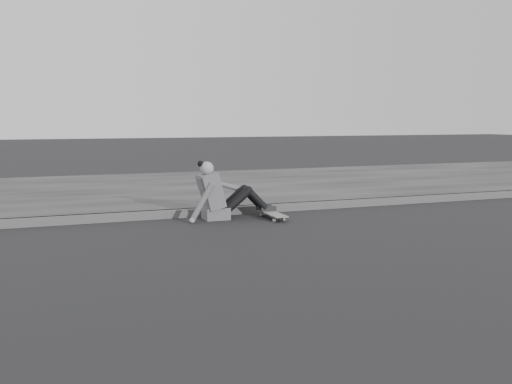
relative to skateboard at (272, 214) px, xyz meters
The scene contains 5 objects.
ground 2.11m from the skateboard, 109.53° to the right, with size 80.00×80.00×0.00m, color black.
curb 0.92m from the skateboard, 139.87° to the left, with size 24.00×0.16×0.12m, color #494949.
sidewalk 3.68m from the skateboard, 101.03° to the left, with size 24.00×6.00×0.12m, color #333333.
skateboard is the anchor object (origin of this frame).
seated_woman 0.83m from the skateboard, 161.47° to the left, with size 1.38×0.46×0.88m.
Camera 1 is at (-2.47, -5.79, 1.47)m, focal length 40.00 mm.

